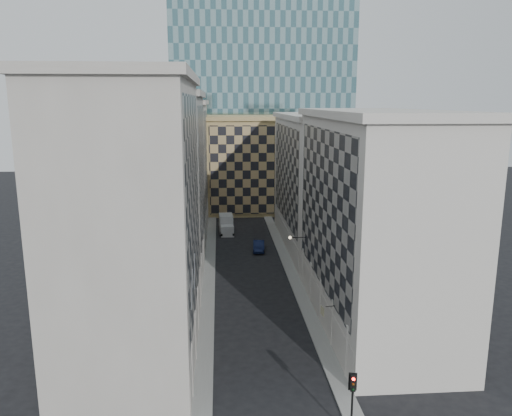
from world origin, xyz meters
name	(u,v)px	position (x,y,z in m)	size (l,w,h in m)	color
ground	(277,416)	(0.00, 0.00, 0.00)	(260.00, 260.00, 0.00)	black
sidewalk_west	(209,273)	(-5.25, 30.00, 0.07)	(1.50, 100.00, 0.15)	gray
sidewalk_east	(291,271)	(5.25, 30.00, 0.07)	(1.50, 100.00, 0.15)	gray
bldg_left_a	(136,218)	(-10.88, 11.00, 11.82)	(10.80, 22.80, 23.70)	#A49D94
bldg_left_b	(164,183)	(-10.88, 33.00, 11.32)	(10.80, 22.80, 22.70)	#9A978F
bldg_left_c	(178,165)	(-10.88, 55.00, 10.83)	(10.80, 22.80, 21.70)	#A49D94
bldg_right_a	(373,220)	(10.88, 15.00, 10.32)	(10.80, 26.80, 20.70)	beige
bldg_right_b	(318,181)	(10.89, 42.00, 9.85)	(10.80, 28.80, 19.70)	beige
tan_block	(248,163)	(2.00, 67.90, 9.44)	(16.80, 14.80, 18.80)	tan
church_tower	(235,76)	(0.00, 82.00, 26.95)	(7.20, 7.20, 51.50)	#312C26
flagpoles_left	(193,280)	(-5.90, 6.00, 8.00)	(0.10, 6.33, 2.33)	gray
bracket_lamp	(292,238)	(4.38, 24.00, 6.20)	(1.98, 0.36, 0.36)	black
traffic_light	(353,392)	(4.55, -2.44, 3.25)	(0.54, 0.49, 4.33)	black
box_truck	(226,225)	(-2.76, 50.03, 1.29)	(2.46, 5.50, 2.96)	#BEBEBE
dark_car	(259,246)	(1.84, 39.43, 0.76)	(1.61, 4.62, 1.52)	#111A3E
shop_sign	(323,311)	(4.96, 8.87, 3.83)	(1.20, 0.74, 0.82)	black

